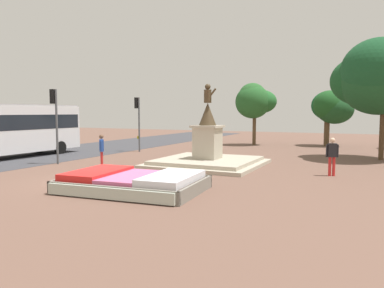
{
  "coord_description": "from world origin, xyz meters",
  "views": [
    {
      "loc": [
        10.64,
        -12.21,
        2.91
      ],
      "look_at": [
        3.25,
        3.28,
        1.45
      ],
      "focal_mm": 35.0,
      "sensor_mm": 36.0,
      "label": 1
    }
  ],
  "objects_px": {
    "statue_monument": "(207,154)",
    "pedestrian_with_handbag": "(102,148)",
    "city_bus": "(5,127)",
    "traffic_light_mid_block": "(55,112)",
    "pedestrian_near_planter": "(332,154)",
    "flower_planter": "(133,183)",
    "traffic_light_far_corner": "(138,115)"
  },
  "relations": [
    {
      "from": "traffic_light_mid_block",
      "to": "city_bus",
      "type": "bearing_deg",
      "value": 174.11
    },
    {
      "from": "statue_monument",
      "to": "pedestrian_with_handbag",
      "type": "xyz_separation_m",
      "value": [
        -4.64,
        -3.24,
        0.39
      ]
    },
    {
      "from": "traffic_light_mid_block",
      "to": "pedestrian_near_planter",
      "type": "xyz_separation_m",
      "value": [
        14.41,
        2.47,
        -1.89
      ]
    },
    {
      "from": "city_bus",
      "to": "statue_monument",
      "type": "bearing_deg",
      "value": 11.88
    },
    {
      "from": "city_bus",
      "to": "pedestrian_near_planter",
      "type": "relative_size",
      "value": 6.08
    },
    {
      "from": "traffic_light_far_corner",
      "to": "traffic_light_mid_block",
      "type": "bearing_deg",
      "value": -93.16
    },
    {
      "from": "statue_monument",
      "to": "traffic_light_far_corner",
      "type": "bearing_deg",
      "value": 149.11
    },
    {
      "from": "traffic_light_mid_block",
      "to": "traffic_light_far_corner",
      "type": "relative_size",
      "value": 1.05
    },
    {
      "from": "pedestrian_with_handbag",
      "to": "traffic_light_far_corner",
      "type": "bearing_deg",
      "value": 110.32
    },
    {
      "from": "city_bus",
      "to": "traffic_light_mid_block",
      "type": "bearing_deg",
      "value": -5.89
    },
    {
      "from": "flower_planter",
      "to": "statue_monument",
      "type": "height_order",
      "value": "statue_monument"
    },
    {
      "from": "flower_planter",
      "to": "traffic_light_far_corner",
      "type": "xyz_separation_m",
      "value": [
        -7.61,
        11.83,
        2.43
      ]
    },
    {
      "from": "statue_monument",
      "to": "pedestrian_with_handbag",
      "type": "relative_size",
      "value": 3.24
    },
    {
      "from": "flower_planter",
      "to": "traffic_light_mid_block",
      "type": "relative_size",
      "value": 1.28
    },
    {
      "from": "traffic_light_far_corner",
      "to": "city_bus",
      "type": "height_order",
      "value": "traffic_light_far_corner"
    },
    {
      "from": "pedestrian_with_handbag",
      "to": "city_bus",
      "type": "bearing_deg",
      "value": 175.89
    },
    {
      "from": "traffic_light_far_corner",
      "to": "pedestrian_near_planter",
      "type": "xyz_separation_m",
      "value": [
        13.99,
        -5.17,
        -1.72
      ]
    },
    {
      "from": "traffic_light_mid_block",
      "to": "traffic_light_far_corner",
      "type": "distance_m",
      "value": 7.66
    },
    {
      "from": "traffic_light_far_corner",
      "to": "pedestrian_near_planter",
      "type": "relative_size",
      "value": 2.28
    },
    {
      "from": "flower_planter",
      "to": "traffic_light_far_corner",
      "type": "distance_m",
      "value": 14.27
    },
    {
      "from": "statue_monument",
      "to": "traffic_light_far_corner",
      "type": "distance_m",
      "value": 8.99
    },
    {
      "from": "statue_monument",
      "to": "pedestrian_with_handbag",
      "type": "height_order",
      "value": "statue_monument"
    },
    {
      "from": "flower_planter",
      "to": "statue_monument",
      "type": "bearing_deg",
      "value": 90.85
    },
    {
      "from": "city_bus",
      "to": "pedestrian_with_handbag",
      "type": "distance_m",
      "value": 8.09
    },
    {
      "from": "flower_planter",
      "to": "pedestrian_with_handbag",
      "type": "relative_size",
      "value": 3.04
    },
    {
      "from": "traffic_light_mid_block",
      "to": "pedestrian_near_planter",
      "type": "height_order",
      "value": "traffic_light_mid_block"
    },
    {
      "from": "traffic_light_far_corner",
      "to": "pedestrian_with_handbag",
      "type": "distance_m",
      "value": 8.42
    },
    {
      "from": "statue_monument",
      "to": "flower_planter",
      "type": "bearing_deg",
      "value": -89.15
    },
    {
      "from": "statue_monument",
      "to": "city_bus",
      "type": "height_order",
      "value": "statue_monument"
    },
    {
      "from": "traffic_light_far_corner",
      "to": "pedestrian_with_handbag",
      "type": "relative_size",
      "value": 2.27
    },
    {
      "from": "pedestrian_with_handbag",
      "to": "traffic_light_mid_block",
      "type": "bearing_deg",
      "value": 178.48
    },
    {
      "from": "city_bus",
      "to": "pedestrian_near_planter",
      "type": "bearing_deg",
      "value": 5.9
    }
  ]
}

